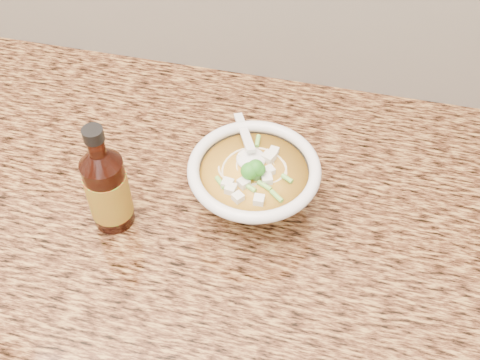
# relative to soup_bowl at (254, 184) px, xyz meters

# --- Properties ---
(cabinet) EXTENTS (4.00, 0.65, 0.86)m
(cabinet) POSITION_rel_soup_bowl_xyz_m (-0.35, -0.02, -0.51)
(cabinet) COLOR #321C0F
(cabinet) RESTS_ON ground
(counter_slab) EXTENTS (4.00, 0.68, 0.04)m
(counter_slab) POSITION_rel_soup_bowl_xyz_m (-0.35, -0.02, -0.06)
(counter_slab) COLOR #A2773B
(counter_slab) RESTS_ON cabinet
(soup_bowl) EXTENTS (0.19, 0.20, 0.10)m
(soup_bowl) POSITION_rel_soup_bowl_xyz_m (0.00, 0.00, 0.00)
(soup_bowl) COLOR silver
(soup_bowl) RESTS_ON counter_slab
(hot_sauce_bottle) EXTENTS (0.07, 0.07, 0.18)m
(hot_sauce_bottle) POSITION_rel_soup_bowl_xyz_m (-0.19, -0.07, 0.02)
(hot_sauce_bottle) COLOR black
(hot_sauce_bottle) RESTS_ON counter_slab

